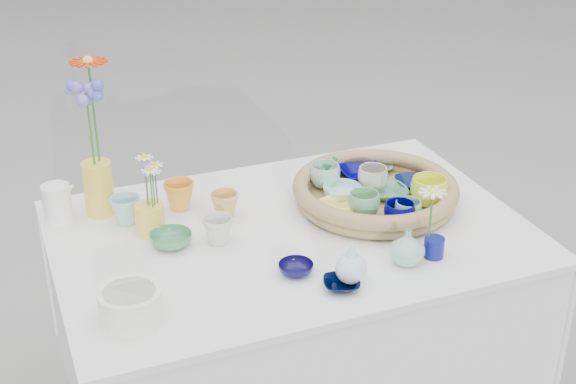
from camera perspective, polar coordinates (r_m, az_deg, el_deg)
name	(u,v)px	position (r m, az deg, el deg)	size (l,w,h in m)	color
wicker_tray	(375,192)	(2.30, 6.22, -0.02)	(0.47, 0.47, 0.08)	brown
tray_ceramic_0	(362,173)	(2.42, 5.31, 1.33)	(0.14, 0.14, 0.03)	#01005E
tray_ceramic_1	(413,183)	(2.39, 8.88, 0.63)	(0.10, 0.10, 0.03)	#051346
tray_ceramic_2	(429,192)	(2.28, 9.99, 0.03)	(0.10, 0.10, 0.08)	yellow
tray_ceramic_3	(388,192)	(2.32, 7.11, -0.02)	(0.11, 0.11, 0.03)	#478260
tray_ceramic_4	(364,204)	(2.20, 5.43, -0.89)	(0.09, 0.09, 0.07)	#6BAE7E
tray_ceramic_5	(342,192)	(2.30, 3.87, 0.01)	(0.11, 0.11, 0.03)	#A3EEE0
tray_ceramic_6	(325,176)	(2.35, 2.64, 1.16)	(0.09, 0.09, 0.07)	#97C9BB
tray_ceramic_7	(373,178)	(2.35, 6.04, 0.97)	(0.09, 0.09, 0.07)	beige
tray_ceramic_8	(379,167)	(2.48, 6.46, 1.76)	(0.08, 0.08, 0.02)	#71C0D7
tray_ceramic_9	(399,214)	(2.16, 7.93, -1.57)	(0.08, 0.08, 0.07)	#000052
tray_ceramic_10	(339,208)	(2.22, 3.67, -1.12)	(0.12, 0.12, 0.03)	#FFDF63
tray_ceramic_11	(408,211)	(2.19, 8.52, -1.33)	(0.07, 0.07, 0.06)	#81CDB5
tray_ceramic_12	(328,168)	(2.41, 2.87, 1.69)	(0.06, 0.06, 0.06)	#35875E
loose_ceramic_0	(179,195)	(2.28, -7.73, -0.24)	(0.09, 0.09, 0.08)	orange
loose_ceramic_1	(225,205)	(2.23, -4.52, -0.90)	(0.08, 0.08, 0.07)	#D3AB52
loose_ceramic_2	(171,240)	(2.11, -8.30, -3.37)	(0.11, 0.11, 0.03)	#448857
loose_ceramic_3	(218,230)	(2.10, -5.00, -2.73)	(0.08, 0.08, 0.07)	silver
loose_ceramic_4	(296,269)	(1.98, 0.57, -5.47)	(0.09, 0.09, 0.03)	#0B083B
loose_ceramic_5	(126,210)	(2.23, -11.46, -1.27)	(0.08, 0.08, 0.08)	#94CFCC
loose_ceramic_6	(342,284)	(1.93, 3.83, -6.56)	(0.09, 0.09, 0.02)	black
fluted_bowl	(131,305)	(1.84, -11.13, -7.88)	(0.14, 0.14, 0.07)	white
bud_vase_paleblue	(351,261)	(1.93, 4.53, -4.93)	(0.08, 0.08, 0.12)	#CAE8F8
bud_vase_seafoam	(407,247)	(2.02, 8.49, -3.87)	(0.09, 0.09, 0.09)	#81CAAA
bud_vase_cobalt	(434,247)	(2.07, 10.34, -3.90)	(0.05, 0.05, 0.05)	navy
single_daisy	(431,215)	(2.04, 10.12, -1.61)	(0.08, 0.08, 0.15)	white
tall_vase_yellow	(98,188)	(2.28, -13.33, 0.27)	(0.08, 0.08, 0.15)	yellow
gerbera	(94,112)	(2.21, -13.63, 5.52)	(0.12, 0.12, 0.30)	red
hydrangea	(90,129)	(2.21, -13.87, 4.35)	(0.08, 0.08, 0.29)	#4E52CD
white_pitcher	(57,203)	(2.29, -16.10, -0.74)	(0.11, 0.08, 0.10)	white
daisy_cup	(150,219)	(2.17, -9.80, -1.90)	(0.08, 0.08, 0.09)	yellow
daisy_posy	(150,182)	(2.11, -9.82, 0.74)	(0.08, 0.08, 0.14)	white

